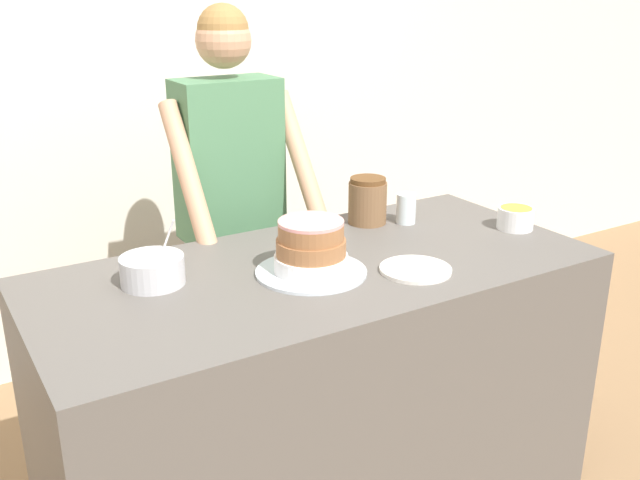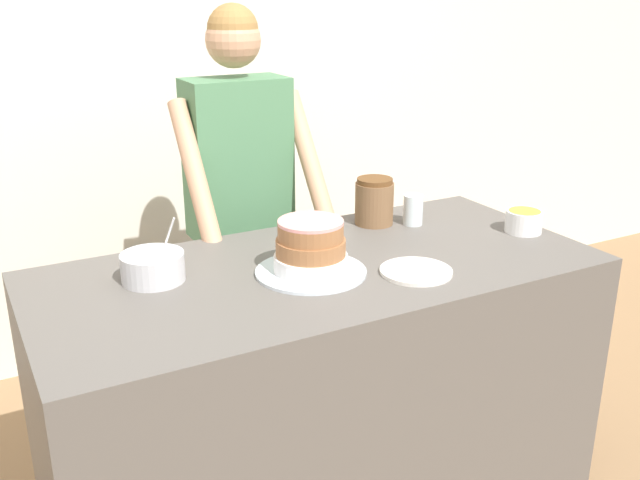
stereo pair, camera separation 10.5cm
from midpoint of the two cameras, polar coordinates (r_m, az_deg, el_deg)
wall_back at (r=3.54m, az=-11.19°, el=11.54°), size 10.00×0.05×2.60m
counter at (r=2.48m, az=1.23°, el=-12.24°), size 1.79×0.83×0.94m
person_baker at (r=2.83m, az=-5.38°, el=4.57°), size 0.53×0.48×1.72m
cake at (r=2.18m, az=0.64°, el=-0.86°), size 0.35×0.35×0.17m
frosting_bowl_white at (r=2.18m, az=-11.89°, el=-2.05°), size 0.19×0.19×0.19m
frosting_bowl_orange at (r=2.67m, az=17.09°, el=1.50°), size 0.13×0.13×0.08m
drinking_glass at (r=2.67m, az=8.59°, el=2.39°), size 0.07×0.07×0.11m
ceramic_plate at (r=2.23m, az=9.03°, el=-2.50°), size 0.23×0.23×0.01m
stoneware_jar at (r=2.65m, az=5.50°, el=3.07°), size 0.14×0.14×0.17m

